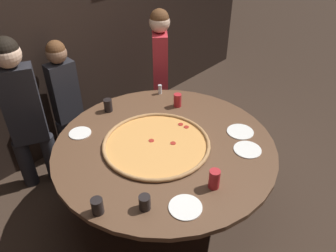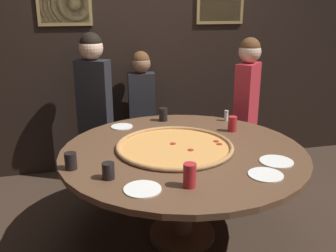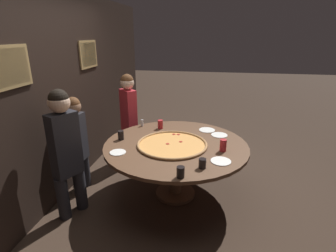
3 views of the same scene
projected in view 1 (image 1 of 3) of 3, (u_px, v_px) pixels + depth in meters
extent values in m
plane|color=#38281E|center=(165.00, 205.00, 3.09)|extent=(24.00, 24.00, 0.00)
cube|color=black|center=(50.00, 33.00, 3.16)|extent=(6.40, 0.06, 2.60)
cylinder|color=brown|center=(165.00, 146.00, 2.67)|extent=(1.80, 1.80, 0.04)
cylinder|color=brown|center=(165.00, 178.00, 2.88)|extent=(0.16, 0.16, 0.70)
cylinder|color=brown|center=(165.00, 204.00, 3.07)|extent=(0.52, 0.52, 0.04)
cylinder|color=#E0994C|center=(156.00, 144.00, 2.64)|extent=(0.83, 0.83, 0.01)
torus|color=#B27F4C|center=(156.00, 143.00, 2.64)|extent=(0.87, 0.87, 0.03)
cylinder|color=#A8281E|center=(186.00, 127.00, 2.82)|extent=(0.04, 0.04, 0.00)
cylinder|color=#A8281E|center=(181.00, 124.00, 2.86)|extent=(0.04, 0.04, 0.00)
cylinder|color=#A8281E|center=(151.00, 141.00, 2.67)|extent=(0.04, 0.04, 0.00)
cylinder|color=#A8281E|center=(173.00, 143.00, 2.64)|extent=(0.04, 0.04, 0.00)
cylinder|color=#B22328|center=(178.00, 100.00, 3.09)|extent=(0.07, 0.07, 0.13)
cylinder|color=black|center=(97.00, 206.00, 2.06)|extent=(0.08, 0.08, 0.11)
cylinder|color=black|center=(145.00, 202.00, 2.08)|extent=(0.08, 0.08, 0.10)
cylinder|color=#B22328|center=(214.00, 179.00, 2.23)|extent=(0.08, 0.08, 0.15)
cylinder|color=black|center=(108.00, 105.00, 3.03)|extent=(0.08, 0.08, 0.12)
cylinder|color=white|center=(247.00, 150.00, 2.59)|extent=(0.22, 0.22, 0.01)
cylinder|color=white|center=(80.00, 133.00, 2.77)|extent=(0.19, 0.19, 0.01)
cylinder|color=white|center=(185.00, 207.00, 2.11)|extent=(0.22, 0.22, 0.01)
cylinder|color=white|center=(240.00, 132.00, 2.79)|extent=(0.23, 0.23, 0.01)
cylinder|color=silver|center=(160.00, 90.00, 3.30)|extent=(0.04, 0.04, 0.08)
cylinder|color=#B7B7BC|center=(160.00, 86.00, 3.27)|extent=(0.04, 0.04, 0.01)
cylinder|color=#232328|center=(82.00, 131.00, 3.66)|extent=(0.13, 0.13, 0.45)
cylinder|color=#232328|center=(65.00, 139.00, 3.55)|extent=(0.13, 0.13, 0.45)
cube|color=#232328|center=(64.00, 92.00, 3.29)|extent=(0.28, 0.16, 0.63)
sphere|color=#8C664C|center=(56.00, 53.00, 3.05)|extent=(0.20, 0.20, 0.20)
sphere|color=brown|center=(56.00, 50.00, 3.03)|extent=(0.18, 0.18, 0.18)
cylinder|color=#232328|center=(51.00, 157.00, 3.25)|extent=(0.19, 0.19, 0.52)
cylinder|color=#232328|center=(26.00, 163.00, 3.18)|extent=(0.19, 0.19, 0.52)
cube|color=#232328|center=(22.00, 106.00, 2.85)|extent=(0.36, 0.29, 0.73)
sphere|color=beige|center=(7.00, 54.00, 2.58)|extent=(0.23, 0.23, 0.23)
sphere|color=black|center=(5.00, 49.00, 2.55)|extent=(0.21, 0.21, 0.21)
cylinder|color=#232328|center=(161.00, 104.00, 4.08)|extent=(0.19, 0.19, 0.50)
cylinder|color=#232328|center=(161.00, 114.00, 3.90)|extent=(0.19, 0.19, 0.50)
cube|color=red|center=(160.00, 64.00, 3.64)|extent=(0.33, 0.33, 0.70)
sphere|color=beige|center=(160.00, 22.00, 3.38)|extent=(0.22, 0.22, 0.22)
sphere|color=brown|center=(159.00, 19.00, 3.35)|extent=(0.20, 0.20, 0.20)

